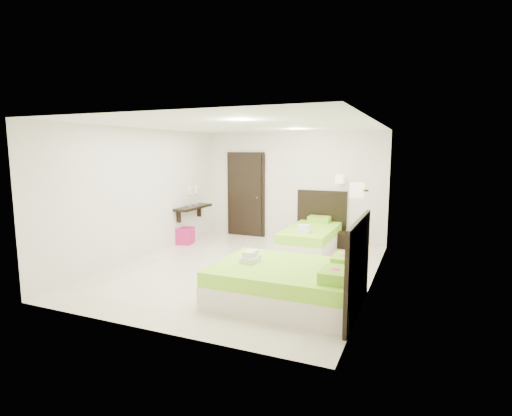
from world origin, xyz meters
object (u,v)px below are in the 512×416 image
at_px(bed_double, 292,282).
at_px(nightstand, 343,240).
at_px(ottoman, 185,236).
at_px(bed_single, 312,237).

distance_m(bed_double, nightstand, 3.59).
bearing_deg(bed_double, ottoman, 143.86).
height_order(bed_double, ottoman, bed_double).
distance_m(bed_double, ottoman, 4.27).
relative_size(bed_single, ottoman, 5.21).
distance_m(bed_single, ottoman, 2.95).
xyz_separation_m(nightstand, ottoman, (-3.49, -1.07, 0.02)).
height_order(bed_single, ottoman, bed_single).
xyz_separation_m(bed_double, nightstand, (0.04, 3.59, -0.13)).
height_order(bed_single, bed_double, bed_double).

